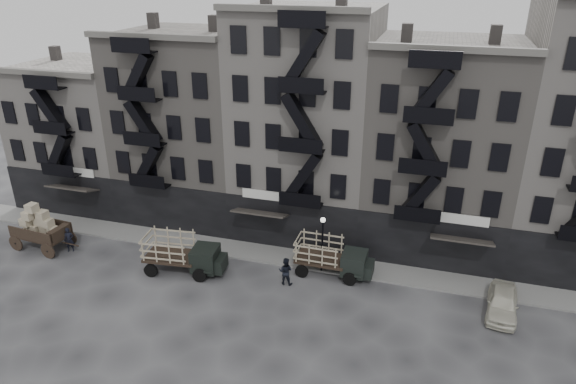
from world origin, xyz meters
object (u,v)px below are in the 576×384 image
(horse, at_px, (43,223))
(stake_truck_west, at_px, (182,251))
(wagon, at_px, (38,223))
(pedestrian_mid, at_px, (286,271))
(stake_truck_east, at_px, (332,255))
(car_east, at_px, (502,303))
(pedestrian_west, at_px, (69,240))

(horse, xyz_separation_m, stake_truck_west, (13.56, -2.18, 0.89))
(horse, height_order, wagon, wagon)
(stake_truck_west, relative_size, pedestrian_mid, 2.94)
(horse, height_order, stake_truck_east, stake_truck_east)
(horse, xyz_separation_m, stake_truck_east, (23.56, 0.41, 0.81))
(horse, distance_m, car_east, 34.54)
(stake_truck_east, relative_size, pedestrian_west, 2.79)
(stake_truck_west, distance_m, pedestrian_mid, 7.34)
(car_east, bearing_deg, stake_truck_east, 179.52)
(car_east, bearing_deg, stake_truck_west, -170.15)
(stake_truck_west, height_order, pedestrian_west, stake_truck_west)
(stake_truck_west, relative_size, car_east, 1.31)
(horse, relative_size, stake_truck_east, 0.31)
(horse, distance_m, pedestrian_west, 4.67)
(car_east, bearing_deg, pedestrian_mid, -170.54)
(horse, distance_m, stake_truck_west, 13.76)
(stake_truck_west, relative_size, pedestrian_west, 3.01)
(stake_truck_west, xyz_separation_m, car_east, (20.97, 1.25, -0.85))
(wagon, relative_size, stake_truck_east, 0.84)
(wagon, xyz_separation_m, pedestrian_mid, (19.12, 0.55, -1.10))
(car_east, xyz_separation_m, pedestrian_mid, (-13.68, -0.73, 0.23))
(wagon, xyz_separation_m, stake_truck_west, (11.82, 0.03, -0.48))
(stake_truck_east, xyz_separation_m, pedestrian_mid, (-2.70, -2.05, -0.54))
(stake_truck_east, xyz_separation_m, car_east, (10.97, -1.33, -0.77))
(horse, relative_size, car_east, 0.38)
(stake_truck_west, bearing_deg, pedestrian_mid, -2.03)
(wagon, relative_size, pedestrian_west, 2.35)
(stake_truck_west, xyz_separation_m, pedestrian_west, (-9.39, 0.08, -0.64))
(stake_truck_east, distance_m, pedestrian_west, 19.55)
(stake_truck_east, relative_size, car_east, 1.21)
(car_east, bearing_deg, pedestrian_west, -171.36)
(horse, distance_m, pedestrian_mid, 20.92)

